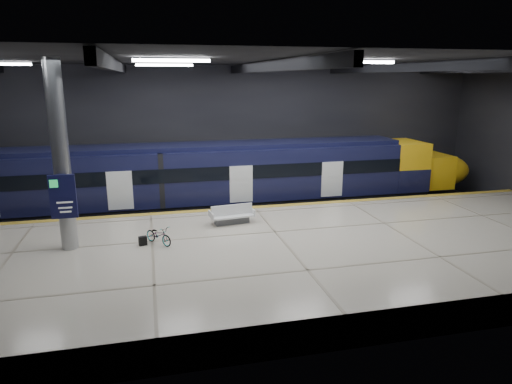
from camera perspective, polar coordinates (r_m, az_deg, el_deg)
name	(u,v)px	position (r m, az deg, el deg)	size (l,w,h in m)	color
ground	(269,248)	(20.31, 1.61, -7.00)	(30.00, 30.00, 0.00)	black
room_shell	(270,118)	(19.02, 1.73, 9.29)	(30.10, 16.10, 8.05)	black
platform	(286,257)	(17.88, 3.71, -8.16)	(30.00, 11.00, 1.10)	beige
safety_strip	(255,207)	(22.49, -0.18, -1.91)	(30.00, 0.40, 0.01)	gold
rails	(243,212)	(25.35, -1.60, -2.47)	(30.00, 1.52, 0.16)	gray
train	(214,178)	(24.59, -5.28, 1.71)	(29.40, 2.84, 3.79)	black
bench	(232,217)	(20.01, -3.04, -3.11)	(2.00, 1.03, 0.85)	#595B60
bicycle	(159,235)	(17.92, -12.08, -5.28)	(0.48, 1.38, 0.72)	#99999E
pannier_bag	(143,241)	(17.99, -13.96, -5.95)	(0.30, 0.18, 0.35)	black
info_column	(61,160)	(17.77, -23.18, 3.72)	(0.90, 0.78, 6.90)	#9EA0A5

